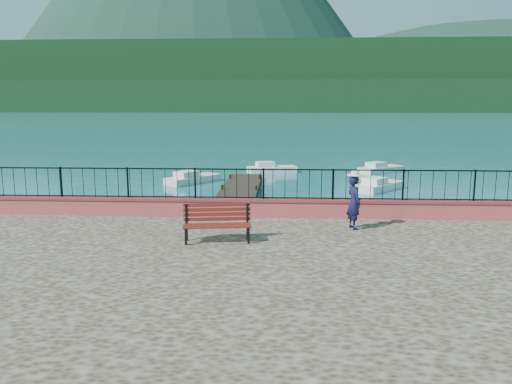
# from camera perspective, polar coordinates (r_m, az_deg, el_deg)

# --- Properties ---
(ground) EXTENTS (2000.00, 2000.00, 0.00)m
(ground) POSITION_cam_1_polar(r_m,az_deg,el_deg) (12.91, 1.56, -11.69)
(ground) COLOR #19596B
(ground) RESTS_ON ground
(parapet) EXTENTS (28.00, 0.46, 0.58)m
(parapet) POSITION_cam_1_polar(r_m,az_deg,el_deg) (16.03, 1.93, -1.81)
(parapet) COLOR #A33F3A
(parapet) RESTS_ON promenade
(railing) EXTENTS (27.00, 0.05, 0.95)m
(railing) POSITION_cam_1_polar(r_m,az_deg,el_deg) (15.89, 1.94, 0.89)
(railing) COLOR black
(railing) RESTS_ON parapet
(dock) EXTENTS (2.00, 16.00, 0.30)m
(dock) POSITION_cam_1_polar(r_m,az_deg,el_deg) (24.54, -2.38, -0.85)
(dock) COLOR #2D231C
(dock) RESTS_ON ground
(far_forest) EXTENTS (900.00, 60.00, 18.00)m
(far_forest) POSITION_cam_1_polar(r_m,az_deg,el_deg) (312.02, 3.03, 10.80)
(far_forest) COLOR black
(far_forest) RESTS_ON ground
(foothills) EXTENTS (900.00, 120.00, 44.00)m
(foothills) POSITION_cam_1_polar(r_m,az_deg,el_deg) (372.39, 3.06, 12.67)
(foothills) COLOR black
(foothills) RESTS_ON ground
(companion_hill) EXTENTS (448.00, 384.00, 180.00)m
(companion_hill) POSITION_cam_1_polar(r_m,az_deg,el_deg) (612.75, 24.34, 8.71)
(companion_hill) COLOR #142D23
(companion_hill) RESTS_ON ground
(park_bench) EXTENTS (1.84, 0.81, 0.99)m
(park_bench) POSITION_cam_1_polar(r_m,az_deg,el_deg) (13.17, -4.45, -4.43)
(park_bench) COLOR black
(park_bench) RESTS_ON promenade
(person) EXTENTS (0.54, 0.66, 1.57)m
(person) POSITION_cam_1_polar(r_m,az_deg,el_deg) (14.64, 11.12, -1.16)
(person) COLOR black
(person) RESTS_ON promenade
(hat) EXTENTS (0.44, 0.44, 0.12)m
(hat) POSITION_cam_1_polar(r_m,az_deg,el_deg) (14.50, 11.23, 2.11)
(hat) COLOR white
(hat) RESTS_ON person
(boat_2) EXTENTS (3.21, 3.37, 0.80)m
(boat_2) POSITION_cam_1_polar(r_m,az_deg,el_deg) (28.76, 13.92, 0.98)
(boat_2) COLOR silver
(boat_2) RESTS_ON ground
(boat_3) EXTENTS (3.23, 3.63, 0.80)m
(boat_3) POSITION_cam_1_polar(r_m,az_deg,el_deg) (30.82, -7.21, 1.79)
(boat_3) COLOR silver
(boat_3) RESTS_ON ground
(boat_4) EXTENTS (3.62, 2.21, 0.80)m
(boat_4) POSITION_cam_1_polar(r_m,az_deg,el_deg) (35.22, 1.86, 2.89)
(boat_4) COLOR silver
(boat_4) RESTS_ON ground
(boat_5) EXTENTS (3.56, 3.13, 0.80)m
(boat_5) POSITION_cam_1_polar(r_m,az_deg,el_deg) (36.25, 14.14, 2.79)
(boat_5) COLOR silver
(boat_5) RESTS_ON ground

